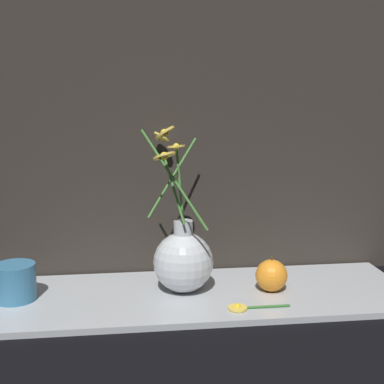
# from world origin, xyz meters

# --- Properties ---
(ground_plane) EXTENTS (6.00, 6.00, 0.00)m
(ground_plane) POSITION_xyz_m (0.00, 0.00, 0.00)
(ground_plane) COLOR black
(shelf) EXTENTS (0.87, 0.29, 0.01)m
(shelf) POSITION_xyz_m (0.00, 0.00, 0.01)
(shelf) COLOR #B2B7BC
(shelf) RESTS_ON ground_plane
(backdrop_wall) EXTENTS (1.37, 0.02, 1.10)m
(backdrop_wall) POSITION_xyz_m (0.00, 0.16, 0.55)
(backdrop_wall) COLOR #2D2823
(backdrop_wall) RESTS_ON ground_plane
(vase_with_flowers) EXTENTS (0.14, 0.27, 0.34)m
(vase_with_flowers) POSITION_xyz_m (-0.02, 0.01, 0.08)
(vase_with_flowers) COLOR silver
(vase_with_flowers) RESTS_ON shelf
(yellow_mug) EXTENTS (0.09, 0.08, 0.07)m
(yellow_mug) POSITION_xyz_m (-0.35, 0.01, 0.05)
(yellow_mug) COLOR teal
(yellow_mug) RESTS_ON shelf
(orange_fruit) EXTENTS (0.06, 0.06, 0.07)m
(orange_fruit) POSITION_xyz_m (0.15, -0.01, 0.04)
(orange_fruit) COLOR orange
(orange_fruit) RESTS_ON shelf
(loose_daisy) EXTENTS (0.12, 0.04, 0.01)m
(loose_daisy) POSITION_xyz_m (0.08, -0.09, 0.02)
(loose_daisy) COLOR #336B2D
(loose_daisy) RESTS_ON shelf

